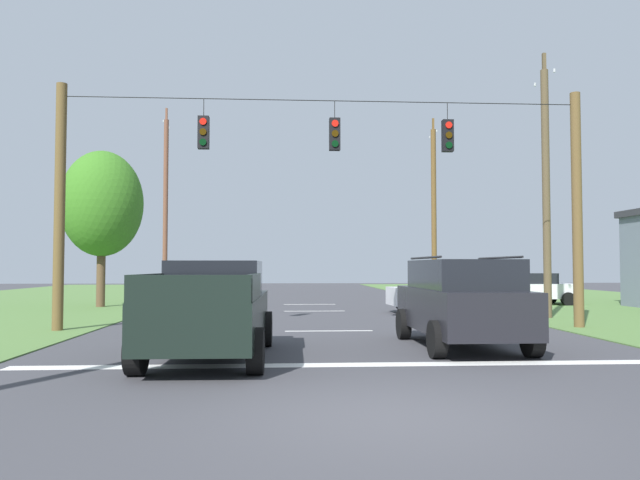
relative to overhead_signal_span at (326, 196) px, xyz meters
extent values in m
plane|color=#3D3D42|center=(0.06, -10.33, -3.90)|extent=(120.00, 120.00, 0.00)
cube|color=white|center=(0.06, -6.36, -3.90)|extent=(12.64, 0.45, 0.01)
cube|color=white|center=(0.06, -0.36, -3.90)|extent=(2.50, 0.15, 0.01)
cube|color=white|center=(0.06, 7.41, -3.90)|extent=(2.50, 0.15, 0.01)
cube|color=white|center=(0.06, 11.90, -3.90)|extent=(2.50, 0.15, 0.01)
cylinder|color=brown|center=(-7.62, 0.00, -0.35)|extent=(0.30, 0.30, 7.10)
cylinder|color=brown|center=(7.58, 0.00, -0.35)|extent=(0.30, 0.30, 7.10)
cylinder|color=black|center=(-0.02, 0.00, 2.83)|extent=(15.19, 0.02, 0.02)
cylinder|color=black|center=(-3.57, 0.00, 2.56)|extent=(0.02, 0.02, 0.53)
cube|color=black|center=(-3.57, 0.00, 1.83)|extent=(0.32, 0.24, 0.95)
cylinder|color=red|center=(-3.57, -0.14, 2.12)|extent=(0.20, 0.04, 0.20)
cylinder|color=#352203|center=(-3.57, -0.14, 1.82)|extent=(0.20, 0.04, 0.20)
cylinder|color=black|center=(-3.57, -0.14, 1.52)|extent=(0.20, 0.04, 0.20)
cylinder|color=black|center=(0.26, 0.00, 2.56)|extent=(0.02, 0.02, 0.53)
cube|color=black|center=(0.26, 0.00, 1.83)|extent=(0.32, 0.24, 0.95)
cylinder|color=red|center=(0.26, -0.14, 2.12)|extent=(0.20, 0.04, 0.20)
cylinder|color=#352203|center=(0.26, -0.14, 1.82)|extent=(0.20, 0.04, 0.20)
cylinder|color=black|center=(0.26, -0.14, 1.52)|extent=(0.20, 0.04, 0.20)
cylinder|color=black|center=(3.64, 0.00, 2.56)|extent=(0.02, 0.02, 0.53)
cube|color=black|center=(3.64, 0.00, 1.83)|extent=(0.32, 0.24, 0.95)
cylinder|color=red|center=(3.64, -0.14, 2.12)|extent=(0.20, 0.04, 0.20)
cylinder|color=#352203|center=(3.64, -0.14, 1.82)|extent=(0.20, 0.04, 0.20)
cylinder|color=black|center=(3.64, -0.14, 1.52)|extent=(0.20, 0.04, 0.20)
cube|color=black|center=(-2.68, -5.44, -3.08)|extent=(2.11, 5.44, 0.85)
cube|color=black|center=(-2.67, -4.79, -2.30)|extent=(1.89, 1.94, 0.70)
cube|color=black|center=(-3.65, -6.77, -2.43)|extent=(0.15, 2.38, 0.45)
cube|color=black|center=(-1.77, -6.81, -2.43)|extent=(0.15, 2.38, 0.45)
cube|color=black|center=(-2.74, -8.09, -2.43)|extent=(1.96, 0.14, 0.45)
cylinder|color=black|center=(-3.65, -3.58, -3.50)|extent=(0.30, 0.81, 0.80)
cylinder|color=black|center=(-1.65, -3.62, -3.50)|extent=(0.30, 0.81, 0.80)
cylinder|color=black|center=(-3.72, -7.25, -3.50)|extent=(0.30, 0.81, 0.80)
cylinder|color=black|center=(-1.72, -7.29, -3.50)|extent=(0.30, 0.81, 0.80)
cube|color=black|center=(2.78, -4.06, -3.05)|extent=(1.98, 4.81, 0.95)
cube|color=black|center=(2.78, -4.21, -2.25)|extent=(1.82, 3.21, 0.65)
cylinder|color=black|center=(1.93, -4.21, -1.87)|extent=(0.07, 2.72, 0.05)
cylinder|color=black|center=(3.63, -4.20, -1.87)|extent=(0.07, 2.72, 0.05)
cylinder|color=black|center=(1.79, -2.43, -3.52)|extent=(0.26, 0.76, 0.76)
cylinder|color=black|center=(3.74, -2.42, -3.52)|extent=(0.26, 0.76, 0.76)
cylinder|color=black|center=(1.81, -5.69, -3.52)|extent=(0.26, 0.76, 0.76)
cylinder|color=black|center=(3.76, -5.68, -3.52)|extent=(0.26, 0.76, 0.76)
cube|color=silver|center=(5.13, 6.11, -3.23)|extent=(4.39, 2.02, 0.70)
cube|color=black|center=(5.13, 6.11, -2.63)|extent=(2.18, 1.73, 0.50)
cylinder|color=black|center=(3.76, 5.14, -3.58)|extent=(0.65, 0.25, 0.64)
cylinder|color=black|center=(3.66, 6.93, -3.58)|extent=(0.65, 0.25, 0.64)
cylinder|color=black|center=(6.59, 5.29, -3.58)|extent=(0.65, 0.25, 0.64)
cylinder|color=black|center=(6.50, 7.08, -3.58)|extent=(0.65, 0.25, 0.64)
cube|color=silver|center=(10.56, 10.78, -3.23)|extent=(4.33, 1.88, 0.70)
cube|color=black|center=(10.56, 10.78, -2.63)|extent=(2.13, 1.66, 0.50)
cylinder|color=black|center=(11.96, 11.71, -3.58)|extent=(0.64, 0.23, 0.64)
cylinder|color=black|center=(12.00, 9.91, -3.58)|extent=(0.64, 0.23, 0.64)
cylinder|color=black|center=(9.12, 11.65, -3.58)|extent=(0.64, 0.23, 0.64)
cylinder|color=black|center=(9.16, 9.85, -3.58)|extent=(0.64, 0.23, 0.64)
cylinder|color=brown|center=(8.10, 3.31, 0.54)|extent=(0.27, 0.27, 8.89)
cube|color=brown|center=(8.10, 3.31, 4.58)|extent=(0.12, 0.12, 2.02)
cylinder|color=#B2B7BC|center=(8.10, 4.12, 4.70)|extent=(0.08, 0.08, 0.12)
cylinder|color=#B2B7BC|center=(8.10, 2.50, 4.70)|extent=(0.08, 0.08, 0.12)
cylinder|color=brown|center=(7.85, 18.40, 1.17)|extent=(0.31, 0.31, 10.15)
cube|color=brown|center=(7.85, 18.40, 5.84)|extent=(0.12, 0.12, 2.16)
cylinder|color=#B2B7BC|center=(7.85, 19.26, 5.96)|extent=(0.08, 0.08, 0.12)
cylinder|color=#B2B7BC|center=(7.85, 17.53, 5.96)|extent=(0.08, 0.08, 0.12)
cylinder|color=brown|center=(-8.10, 18.26, 1.33)|extent=(0.28, 0.28, 10.47)
cube|color=brown|center=(-8.10, 18.26, 6.17)|extent=(0.12, 0.12, 2.19)
cylinder|color=#B2B7BC|center=(-8.10, 19.14, 6.29)|extent=(0.08, 0.08, 0.12)
cylinder|color=#B2B7BC|center=(-8.10, 17.39, 6.29)|extent=(0.08, 0.08, 0.12)
cylinder|color=brown|center=(-9.43, 10.31, -2.22)|extent=(0.38, 0.38, 3.37)
ellipsoid|color=#377220|center=(-9.43, 10.31, 0.78)|extent=(3.64, 3.64, 4.79)
camera|label=1|loc=(-1.27, -17.75, -2.07)|focal=34.26mm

